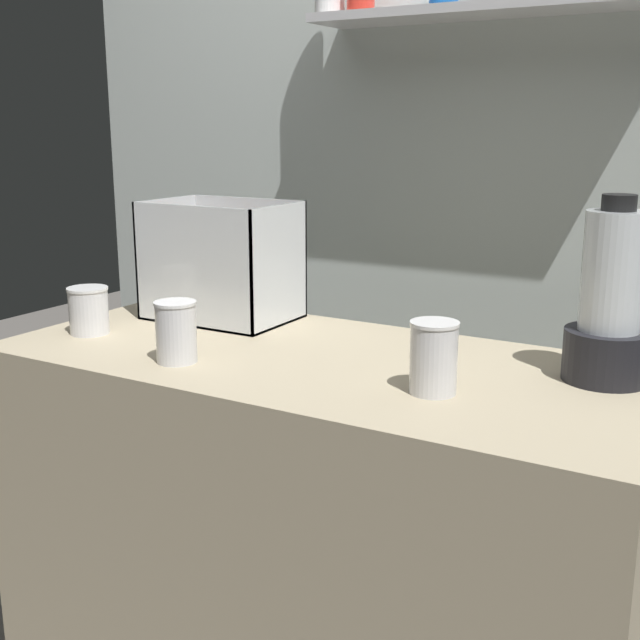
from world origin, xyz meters
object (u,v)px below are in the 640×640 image
(juice_cup_carrot_middle, at_px, (434,360))
(carrot_display_bin, at_px, (223,282))
(juice_cup_pomegranate_far_left, at_px, (89,312))
(blender_pitcher, at_px, (610,310))
(juice_cup_pomegranate_left, at_px, (176,334))

(juice_cup_carrot_middle, bearing_deg, carrot_display_bin, 157.80)
(juice_cup_pomegranate_far_left, bearing_deg, blender_pitcher, 12.10)
(carrot_display_bin, relative_size, juice_cup_carrot_middle, 2.62)
(carrot_display_bin, height_order, juice_cup_carrot_middle, carrot_display_bin)
(juice_cup_pomegranate_far_left, distance_m, juice_cup_pomegranate_left, 0.34)
(juice_cup_pomegranate_left, xyz_separation_m, juice_cup_carrot_middle, (0.53, 0.08, 0.00))
(juice_cup_pomegranate_far_left, relative_size, juice_cup_pomegranate_left, 0.86)
(juice_cup_pomegranate_far_left, distance_m, juice_cup_carrot_middle, 0.86)
(carrot_display_bin, distance_m, juice_cup_pomegranate_far_left, 0.34)
(carrot_display_bin, height_order, juice_cup_pomegranate_left, carrot_display_bin)
(blender_pitcher, xyz_separation_m, juice_cup_carrot_middle, (-0.26, -0.23, -0.08))
(carrot_display_bin, height_order, juice_cup_pomegranate_far_left, carrot_display_bin)
(blender_pitcher, relative_size, juice_cup_pomegranate_far_left, 3.23)
(juice_cup_pomegranate_far_left, bearing_deg, juice_cup_carrot_middle, 0.35)
(juice_cup_pomegranate_left, relative_size, juice_cup_carrot_middle, 0.95)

